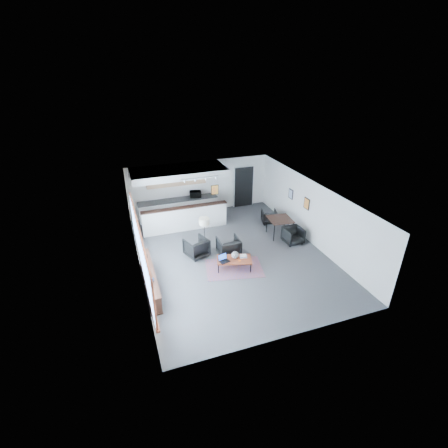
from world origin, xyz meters
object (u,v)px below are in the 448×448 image
object	(u,v)px
ceramic_pot	(235,255)
microwave	(195,194)
armchair_right	(229,246)
dining_chair_near	(293,236)
dining_chair_far	(269,217)
armchair_left	(196,246)
laptop	(223,259)
floor_lamp	(204,223)
book_stack	(243,256)
dining_table	(280,220)
coffee_table	(234,260)

from	to	relation	value
ceramic_pot	microwave	size ratio (longest dim) A/B	0.51
microwave	armchair_right	bearing A→B (deg)	-77.49
dining_chair_near	dining_chair_far	distance (m)	2.05
microwave	armchair_left	bearing A→B (deg)	-94.94
laptop	armchair_left	xyz separation A→B (m)	(-0.65, 1.30, -0.08)
floor_lamp	book_stack	bearing A→B (deg)	-57.85
book_stack	armchair_left	world-z (taller)	armchair_left
floor_lamp	dining_table	world-z (taller)	floor_lamp
dining_chair_far	microwave	bearing A→B (deg)	-19.08
coffee_table	floor_lamp	world-z (taller)	floor_lamp
armchair_left	floor_lamp	distance (m)	0.98
dining_table	microwave	distance (m)	4.40
coffee_table	dining_chair_near	world-z (taller)	dining_chair_near
armchair_right	microwave	bearing A→B (deg)	-86.25
microwave	dining_chair_near	bearing A→B (deg)	-43.20
dining_table	dining_chair_far	world-z (taller)	dining_table
dining_chair_far	microwave	distance (m)	3.72
laptop	armchair_right	world-z (taller)	armchair_right
coffee_table	armchair_left	size ratio (longest dim) A/B	1.71
ceramic_pot	dining_table	bearing A→B (deg)	31.80
dining_table	microwave	xyz separation A→B (m)	(-2.86, 3.32, 0.38)
dining_table	ceramic_pot	bearing A→B (deg)	-148.20
ceramic_pot	floor_lamp	distance (m)	1.85
ceramic_pot	book_stack	world-z (taller)	ceramic_pot
coffee_table	dining_chair_far	size ratio (longest dim) A/B	2.39
armchair_right	dining_table	distance (m)	2.80
dining_chair_far	floor_lamp	bearing A→B (deg)	36.66
floor_lamp	microwave	xyz separation A→B (m)	(0.55, 3.44, -0.13)
armchair_right	floor_lamp	size ratio (longest dim) A/B	0.59
book_stack	dining_chair_near	bearing A→B (deg)	19.70
book_stack	floor_lamp	world-z (taller)	floor_lamp
armchair_right	coffee_table	bearing A→B (deg)	83.92
book_stack	microwave	xyz separation A→B (m)	(-0.45, 5.04, 0.66)
armchair_left	microwave	bearing A→B (deg)	-123.31
ceramic_pot	dining_chair_near	distance (m)	3.11
laptop	dining_chair_near	bearing A→B (deg)	0.11
armchair_right	floor_lamp	bearing A→B (deg)	-41.97
floor_lamp	dining_chair_far	size ratio (longest dim) A/B	2.45
coffee_table	armchair_right	xyz separation A→B (m)	(0.11, 0.90, 0.04)
laptop	dining_chair_far	xyz separation A→B (m)	(3.32, 2.99, -0.19)
book_stack	dining_chair_far	distance (m)	3.93
armchair_left	dining_table	distance (m)	3.87
armchair_right	dining_chair_near	bearing A→B (deg)	-178.03
dining_chair_near	dining_table	bearing A→B (deg)	104.24
dining_chair_near	dining_chair_far	xyz separation A→B (m)	(-0.10, 2.04, -0.03)
coffee_table	ceramic_pot	world-z (taller)	ceramic_pot
book_stack	floor_lamp	size ratio (longest dim) A/B	0.22
armchair_left	floor_lamp	world-z (taller)	floor_lamp
book_stack	armchair_right	xyz separation A→B (m)	(-0.25, 0.90, -0.03)
laptop	armchair_left	size ratio (longest dim) A/B	0.52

